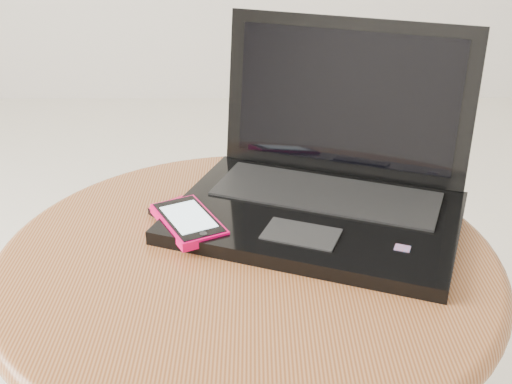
{
  "coord_description": "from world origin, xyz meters",
  "views": [
    {
      "loc": [
        -0.03,
        -0.7,
        0.89
      ],
      "look_at": [
        -0.02,
        0.01,
        0.54
      ],
      "focal_mm": 46.66,
      "sensor_mm": 36.0,
      "label": 1
    }
  ],
  "objects": [
    {
      "name": "laptop",
      "position": [
        0.07,
        0.08,
        0.52
      ],
      "size": [
        0.43,
        0.39,
        0.23
      ],
      "color": "black",
      "rests_on": "table"
    },
    {
      "name": "phone_pink",
      "position": [
        -0.11,
        0.02,
        0.49
      ],
      "size": [
        0.11,
        0.13,
        0.01
      ],
      "color": "#E70251",
      "rests_on": "phone_black"
    },
    {
      "name": "phone_black",
      "position": [
        -0.11,
        0.05,
        0.48
      ],
      "size": [
        0.11,
        0.12,
        0.01
      ],
      "color": "black",
      "rests_on": "table"
    },
    {
      "name": "table",
      "position": [
        -0.03,
        -0.03,
        0.38
      ],
      "size": [
        0.6,
        0.6,
        0.48
      ],
      "color": "brown",
      "rests_on": "ground"
    }
  ]
}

